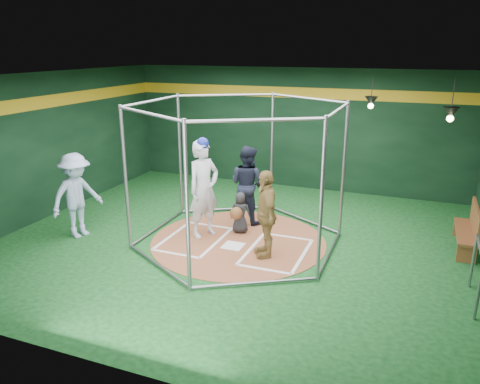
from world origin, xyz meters
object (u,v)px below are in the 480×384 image
at_px(visitor_leopard, 266,214).
at_px(dugout_bench, 470,228).
at_px(umpire, 247,184).
at_px(batter_figure, 204,188).

bearing_deg(visitor_leopard, dugout_bench, 85.80).
bearing_deg(umpire, batter_figure, 80.64).
xyz_separation_m(batter_figure, visitor_leopard, (1.60, -0.51, -0.21)).
distance_m(visitor_leopard, dugout_bench, 4.29).
relative_size(umpire, dugout_bench, 1.16).
distance_m(batter_figure, dugout_bench, 5.65).
bearing_deg(umpire, dugout_bench, -161.30).
height_order(umpire, dugout_bench, umpire).
xyz_separation_m(umpire, dugout_bench, (4.87, 0.15, -0.46)).
relative_size(batter_figure, dugout_bench, 1.38).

